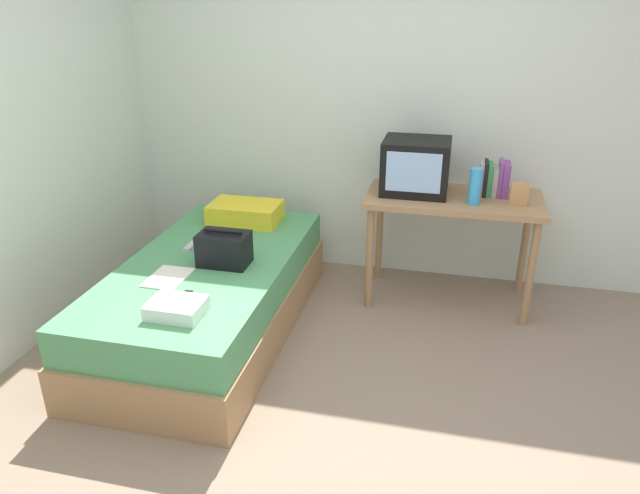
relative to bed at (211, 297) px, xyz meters
The scene contains 14 objects.
ground_plane 1.23m from the bed, 38.56° to the right, with size 8.00×8.00×0.00m, color #84705B.
wall_back 1.89m from the bed, 53.01° to the left, with size 5.20×0.10×2.60m, color silver.
bed is the anchor object (origin of this frame).
desk 1.71m from the bed, 28.60° to the left, with size 1.16×0.60×0.77m.
tv 1.60m from the bed, 34.93° to the left, with size 0.44×0.39×0.36m.
water_bottle 1.82m from the bed, 22.85° to the left, with size 0.08×0.08×0.24m, color #3399DB.
book_row 2.02m from the bed, 27.30° to the left, with size 0.19×0.17×0.24m.
picture_frame 2.07m from the bed, 20.51° to the left, with size 0.11×0.02×0.15m, color #B27F4C.
pillow 0.76m from the bed, 89.94° to the left, with size 0.50×0.32×0.14m, color yellow.
handbag 0.38m from the bed, 10.51° to the right, with size 0.30×0.20×0.22m.
magazine 0.40m from the bed, 113.69° to the right, with size 0.21×0.29×0.01m, color white.
remote_dark 0.58m from the bed, 81.16° to the right, with size 0.04×0.16×0.02m, color black.
remote_silver 0.36m from the bed, 139.67° to the left, with size 0.04×0.14×0.02m, color #B7B7BC.
folded_towel 0.73m from the bed, 80.09° to the right, with size 0.28×0.22×0.08m, color white.
Camera 1 is at (0.50, -2.30, 2.02)m, focal length 32.98 mm.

